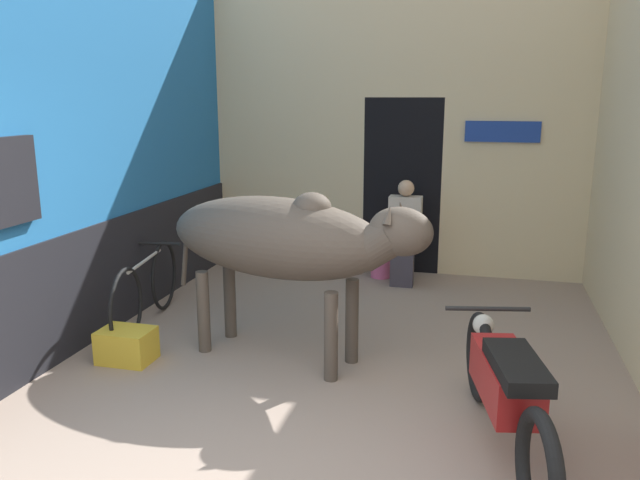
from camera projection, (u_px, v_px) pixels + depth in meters
wall_left_shopfront at (101, 136)px, 5.79m from camera, size 0.25×5.00×3.76m
wall_back_with_doorway at (399, 142)px, 7.84m from camera, size 4.61×0.93×3.76m
cow at (284, 239)px, 5.09m from camera, size 2.39×1.15×1.45m
motorcycle_near at (505, 387)px, 3.82m from camera, size 0.66×2.06×0.77m
bicycle at (147, 289)px, 6.00m from camera, size 0.45×1.73×0.74m
shopkeeper_seated at (404, 230)px, 7.31m from camera, size 0.38×0.33×1.23m
plastic_stool at (381, 258)px, 7.66m from camera, size 0.35×0.35×0.45m
crate at (127, 345)px, 5.24m from camera, size 0.44×0.32×0.28m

